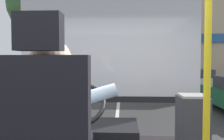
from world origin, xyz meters
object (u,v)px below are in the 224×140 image
Objects in this scene: handrail_pole at (207,76)px; parked_car_white at (170,74)px; bus_driver at (54,124)px; parked_car_silver at (194,79)px; fare_box at (192,135)px.

parked_car_white is (3.23, 17.57, -1.06)m from handrail_pole.
bus_driver is 13.55m from parked_car_silver.
handrail_pole reaches higher than parked_car_white.
parked_car_silver is (3.65, 12.49, -1.08)m from handrail_pole.
parked_car_white is at bearing 79.52° from fare_box.
bus_driver reaches higher than parked_car_white.
parked_car_silver is at bearing 73.33° from fare_box.
parked_car_silver is at bearing 70.15° from bus_driver.
fare_box is at bearing -106.67° from parked_car_silver.
parked_car_silver is (4.59, 12.72, -0.82)m from bus_driver.
parked_car_white is at bearing 79.59° from handrail_pole.
bus_driver is 1.01× the size of fare_box.
fare_box is (1.03, 0.84, -0.33)m from bus_driver.
handrail_pole is at bearing 13.47° from bus_driver.
handrail_pole is at bearing -100.41° from parked_car_white.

